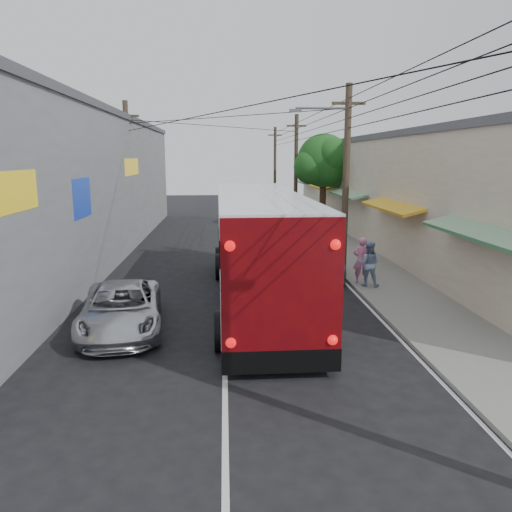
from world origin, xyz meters
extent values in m
plane|color=black|center=(0.00, 0.00, 0.00)|extent=(120.00, 120.00, 0.00)
cube|color=slate|center=(6.50, 20.00, 0.06)|extent=(3.00, 80.00, 0.12)
cube|color=beige|center=(11.00, 22.00, 3.00)|extent=(6.00, 40.00, 6.00)
cube|color=#4C4C51|center=(11.00, 22.00, 6.10)|extent=(6.20, 40.00, 0.30)
cube|color=#186C2F|center=(7.70, 6.00, 2.90)|extent=(1.39, 6.00, 0.46)
cube|color=orange|center=(7.70, 14.00, 2.90)|extent=(1.39, 6.00, 0.46)
cube|color=#186C2F|center=(7.70, 22.00, 2.90)|extent=(1.39, 6.00, 0.46)
cube|color=orange|center=(7.70, 30.00, 2.90)|extent=(1.39, 6.00, 0.46)
cube|color=#186C2F|center=(7.70, 38.00, 2.90)|extent=(1.39, 6.00, 0.46)
cube|color=gray|center=(-8.50, 18.00, 3.50)|extent=(7.00, 36.00, 7.00)
cube|color=#4C4C51|center=(-8.50, 18.00, 7.10)|extent=(7.20, 36.00, 0.30)
cube|color=yellow|center=(-5.05, 4.00, 4.20)|extent=(0.12, 3.50, 1.00)
cube|color=#1433A5|center=(-5.05, 10.00, 3.60)|extent=(0.12, 2.20, 1.40)
cube|color=yellow|center=(-5.05, 20.00, 4.50)|extent=(0.12, 4.00, 0.90)
cylinder|color=#473828|center=(5.20, 13.00, 4.00)|extent=(0.28, 0.28, 8.00)
cube|color=#473828|center=(5.20, 13.00, 7.20)|extent=(1.40, 0.12, 0.12)
cylinder|color=#473828|center=(5.20, 28.00, 4.00)|extent=(0.28, 0.28, 8.00)
cube|color=#473828|center=(5.20, 28.00, 7.20)|extent=(1.40, 0.12, 0.12)
cylinder|color=#473828|center=(5.20, 43.00, 4.00)|extent=(0.28, 0.28, 8.00)
cube|color=#473828|center=(5.20, 43.00, 7.20)|extent=(1.40, 0.12, 0.12)
cylinder|color=#473828|center=(-5.20, 20.00, 4.00)|extent=(0.28, 0.28, 8.00)
cube|color=#473828|center=(-5.20, 20.00, 7.20)|extent=(1.40, 0.12, 0.12)
cylinder|color=#59595E|center=(4.10, 13.00, 7.00)|extent=(2.20, 0.10, 0.10)
cube|color=#59595E|center=(3.00, 13.00, 6.90)|extent=(0.50, 0.18, 0.12)
cylinder|color=#3F2B19|center=(6.80, 26.00, 2.00)|extent=(0.44, 0.44, 4.00)
sphere|color=#124717|center=(6.80, 26.00, 4.80)|extent=(3.60, 3.60, 3.60)
sphere|color=#124717|center=(7.80, 26.60, 4.20)|extent=(2.60, 2.60, 2.60)
sphere|color=#124717|center=(5.90, 25.60, 4.40)|extent=(2.40, 2.40, 2.40)
sphere|color=#124717|center=(7.20, 25.00, 5.20)|extent=(2.20, 2.20, 2.20)
sphere|color=#124717|center=(6.50, 26.90, 5.00)|extent=(2.00, 2.00, 2.00)
cube|color=white|center=(1.20, 9.00, 1.25)|extent=(2.89, 13.11, 2.07)
cube|color=black|center=(1.19, 9.54, 2.78)|extent=(2.89, 10.93, 1.09)
cube|color=white|center=(1.20, 9.00, 3.54)|extent=(2.89, 13.11, 0.54)
cube|color=#670909|center=(1.28, 2.44, 2.18)|extent=(2.70, 0.12, 3.16)
cube|color=black|center=(1.28, 2.44, 0.49)|extent=(2.72, 0.14, 0.54)
sphere|color=red|center=(0.14, 2.39, 0.98)|extent=(0.24, 0.24, 0.24)
sphere|color=red|center=(2.43, 2.42, 0.98)|extent=(0.24, 0.24, 0.24)
sphere|color=red|center=(0.14, 2.39, 3.16)|extent=(0.24, 0.24, 0.24)
sphere|color=red|center=(2.43, 2.42, 3.16)|extent=(0.24, 0.24, 0.24)
cylinder|color=black|center=(-0.10, 4.41, 0.54)|extent=(0.34, 1.09, 1.09)
cylinder|color=black|center=(2.62, 4.44, 0.54)|extent=(0.34, 1.09, 1.09)
cylinder|color=black|center=(-0.20, 12.25, 0.54)|extent=(0.34, 1.09, 1.09)
cylinder|color=black|center=(2.52, 12.29, 0.54)|extent=(0.34, 1.09, 1.09)
cylinder|color=black|center=(-0.22, 13.88, 0.54)|extent=(0.34, 1.09, 1.09)
cylinder|color=black|center=(2.50, 13.92, 0.54)|extent=(0.34, 1.09, 1.09)
imported|color=silver|center=(-3.00, 6.11, 0.68)|extent=(2.87, 5.16, 1.36)
imported|color=gray|center=(3.80, 13.00, 0.77)|extent=(2.21, 5.31, 1.53)
imported|color=#292A2F|center=(3.80, 21.73, 0.76)|extent=(2.02, 4.57, 1.53)
imported|color=black|center=(4.60, 31.07, 0.68)|extent=(1.61, 4.21, 1.37)
imported|color=pink|center=(5.40, 10.81, 1.04)|extent=(0.76, 0.60, 1.84)
imported|color=#8196BD|center=(5.55, 10.33, 1.00)|extent=(1.03, 0.91, 1.76)
camera|label=1|loc=(0.04, -8.08, 5.01)|focal=35.00mm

